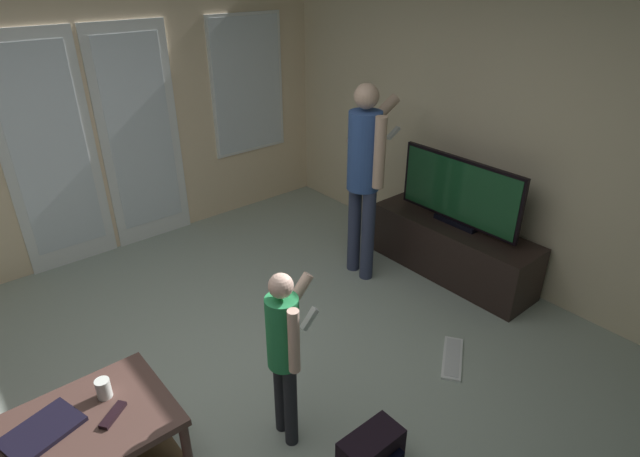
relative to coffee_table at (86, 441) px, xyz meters
The scene contains 13 objects.
ground_plane 0.88m from the coffee_table, ahead, with size 5.32×4.92×0.02m, color #98A297.
wall_back_with_doors 2.84m from the coffee_table, 70.46° to the left, with size 5.32×0.09×2.76m.
wall_right_plain 3.59m from the coffee_table, ahead, with size 0.06×4.92×2.73m.
coffee_table is the anchor object (origin of this frame).
tv_stand 3.14m from the coffee_table, ahead, with size 0.45×1.49×0.48m.
flat_screen_tv 3.17m from the coffee_table, ahead, with size 0.08×1.14×0.59m.
person_adult 2.70m from the coffee_table, 13.89° to the left, with size 0.69×0.45×1.67m.
person_child 1.10m from the coffee_table, 21.26° to the right, with size 0.39×0.30×1.11m.
backpack 1.48m from the coffee_table, 36.40° to the right, with size 0.35×0.23×0.25m.
loose_keyboard 2.34m from the coffee_table, 15.25° to the right, with size 0.44×0.35×0.02m.
laptop_closed 0.22m from the coffee_table, 158.07° to the left, with size 0.34×0.24×0.02m, color black.
cup_near_edge 0.26m from the coffee_table, 33.25° to the left, with size 0.08×0.08×0.11m, color white.
tv_remote_black 0.20m from the coffee_table, 22.21° to the right, with size 0.17×0.05×0.02m, color black.
Camera 1 is at (-1.06, -2.21, 2.48)m, focal length 28.86 mm.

